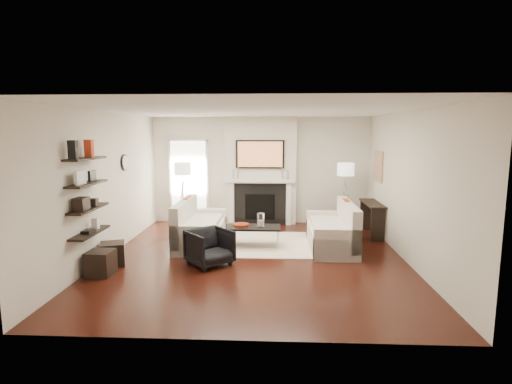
{
  "coord_description": "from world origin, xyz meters",
  "views": [
    {
      "loc": [
        0.37,
        -7.16,
        2.31
      ],
      "look_at": [
        0.0,
        0.6,
        1.15
      ],
      "focal_mm": 28.0,
      "sensor_mm": 36.0,
      "label": 1
    }
  ],
  "objects_px": {
    "lamp_left_shade": "(183,169)",
    "ottoman_near": "(113,254)",
    "coffee_table": "(253,227)",
    "lamp_right_shade": "(346,169)",
    "loveseat_left_base": "(201,235)",
    "armchair": "(210,246)",
    "loveseat_right_base": "(331,238)"
  },
  "relations": [
    {
      "from": "lamp_left_shade",
      "to": "ottoman_near",
      "type": "bearing_deg",
      "value": -102.39
    },
    {
      "from": "loveseat_left_base",
      "to": "lamp_left_shade",
      "type": "height_order",
      "value": "lamp_left_shade"
    },
    {
      "from": "loveseat_left_base",
      "to": "lamp_left_shade",
      "type": "bearing_deg",
      "value": 115.24
    },
    {
      "from": "armchair",
      "to": "lamp_right_shade",
      "type": "distance_m",
      "value": 4.12
    },
    {
      "from": "loveseat_right_base",
      "to": "lamp_right_shade",
      "type": "relative_size",
      "value": 4.5
    },
    {
      "from": "ottoman_near",
      "to": "loveseat_left_base",
      "type": "bearing_deg",
      "value": 45.93
    },
    {
      "from": "loveseat_right_base",
      "to": "coffee_table",
      "type": "distance_m",
      "value": 1.58
    },
    {
      "from": "loveseat_left_base",
      "to": "armchair",
      "type": "xyz_separation_m",
      "value": [
        0.39,
        -1.26,
        0.14
      ]
    },
    {
      "from": "lamp_right_shade",
      "to": "lamp_left_shade",
      "type": "bearing_deg",
      "value": -179.02
    },
    {
      "from": "coffee_table",
      "to": "ottoman_near",
      "type": "xyz_separation_m",
      "value": [
        -2.41,
        -1.27,
        -0.2
      ]
    },
    {
      "from": "loveseat_left_base",
      "to": "ottoman_near",
      "type": "relative_size",
      "value": 4.5
    },
    {
      "from": "armchair",
      "to": "ottoman_near",
      "type": "height_order",
      "value": "armchair"
    },
    {
      "from": "coffee_table",
      "to": "lamp_right_shade",
      "type": "distance_m",
      "value": 2.86
    },
    {
      "from": "lamp_right_shade",
      "to": "loveseat_left_base",
      "type": "bearing_deg",
      "value": -154.45
    },
    {
      "from": "loveseat_right_base",
      "to": "coffee_table",
      "type": "bearing_deg",
      "value": 178.4
    },
    {
      "from": "loveseat_right_base",
      "to": "armchair",
      "type": "xyz_separation_m",
      "value": [
        -2.27,
        -1.13,
        0.14
      ]
    },
    {
      "from": "lamp_right_shade",
      "to": "ottoman_near",
      "type": "bearing_deg",
      "value": -147.42
    },
    {
      "from": "armchair",
      "to": "lamp_left_shade",
      "type": "bearing_deg",
      "value": 70.2
    },
    {
      "from": "lamp_left_shade",
      "to": "ottoman_near",
      "type": "xyz_separation_m",
      "value": [
        -0.62,
        -2.82,
        -1.25
      ]
    },
    {
      "from": "loveseat_right_base",
      "to": "loveseat_left_base",
      "type": "bearing_deg",
      "value": 177.16
    },
    {
      "from": "coffee_table",
      "to": "ottoman_near",
      "type": "bearing_deg",
      "value": -152.28
    },
    {
      "from": "loveseat_left_base",
      "to": "lamp_right_shade",
      "type": "distance_m",
      "value": 3.77
    },
    {
      "from": "coffee_table",
      "to": "armchair",
      "type": "height_order",
      "value": "armchair"
    },
    {
      "from": "loveseat_left_base",
      "to": "coffee_table",
      "type": "bearing_deg",
      "value": -4.61
    },
    {
      "from": "loveseat_right_base",
      "to": "lamp_left_shade",
      "type": "height_order",
      "value": "lamp_left_shade"
    },
    {
      "from": "loveseat_left_base",
      "to": "loveseat_right_base",
      "type": "relative_size",
      "value": 1.0
    },
    {
      "from": "loveseat_left_base",
      "to": "coffee_table",
      "type": "distance_m",
      "value": 1.12
    },
    {
      "from": "loveseat_left_base",
      "to": "lamp_left_shade",
      "type": "distance_m",
      "value": 2.04
    },
    {
      "from": "ottoman_near",
      "to": "loveseat_right_base",
      "type": "bearing_deg",
      "value": 17.1
    },
    {
      "from": "lamp_left_shade",
      "to": "loveseat_left_base",
      "type": "bearing_deg",
      "value": -64.76
    },
    {
      "from": "lamp_right_shade",
      "to": "coffee_table",
      "type": "bearing_deg",
      "value": -142.45
    },
    {
      "from": "loveseat_right_base",
      "to": "lamp_right_shade",
      "type": "height_order",
      "value": "lamp_right_shade"
    }
  ]
}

